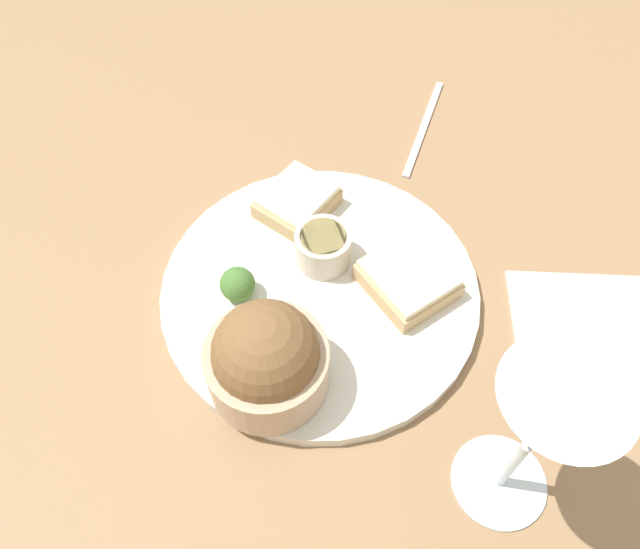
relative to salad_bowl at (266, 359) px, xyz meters
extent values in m
plane|color=#93704C|center=(-0.10, 0.03, -0.05)|extent=(4.00, 4.00, 0.00)
cylinder|color=silver|center=(-0.10, 0.03, -0.04)|extent=(0.30, 0.30, 0.01)
cylinder|color=tan|center=(0.00, 0.00, -0.01)|extent=(0.10, 0.10, 0.05)
sphere|color=brown|center=(0.00, 0.00, 0.01)|extent=(0.09, 0.09, 0.09)
cylinder|color=beige|center=(-0.13, 0.04, -0.02)|extent=(0.05, 0.05, 0.04)
cylinder|color=tan|center=(-0.13, 0.04, -0.01)|extent=(0.04, 0.04, 0.01)
cube|color=tan|center=(-0.11, 0.12, -0.03)|extent=(0.10, 0.10, 0.02)
cube|color=beige|center=(-0.11, 0.12, -0.02)|extent=(0.10, 0.10, 0.01)
cube|color=tan|center=(-0.19, 0.00, -0.03)|extent=(0.09, 0.09, 0.02)
cube|color=beige|center=(-0.19, 0.00, -0.02)|extent=(0.09, 0.09, 0.01)
cylinder|color=silver|center=(0.07, 0.19, -0.05)|extent=(0.08, 0.08, 0.01)
cylinder|color=silver|center=(0.07, 0.19, -0.01)|extent=(0.01, 0.01, 0.08)
cone|color=silver|center=(0.07, 0.19, 0.08)|extent=(0.08, 0.08, 0.09)
sphere|color=#477533|center=(-0.08, -0.04, -0.02)|extent=(0.03, 0.03, 0.03)
cube|color=white|center=(-0.07, 0.28, -0.05)|extent=(0.14, 0.14, 0.01)
cube|color=silver|center=(-0.34, 0.14, -0.05)|extent=(0.16, 0.05, 0.01)
camera|label=1|loc=(0.22, 0.06, 0.45)|focal=35.00mm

